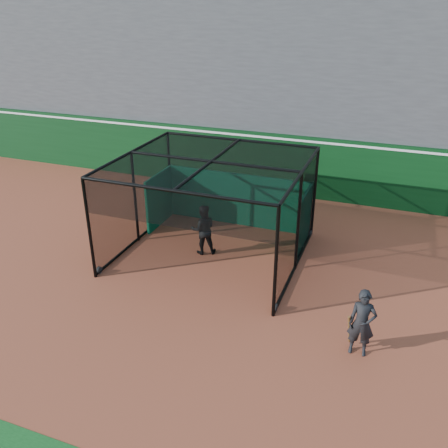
% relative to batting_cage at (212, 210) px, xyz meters
% --- Properties ---
extents(ground, '(120.00, 120.00, 0.00)m').
position_rel_batting_cage_xyz_m(ground, '(0.40, -2.59, -1.53)').
color(ground, '#99452C').
rests_on(ground, ground).
extents(outfield_wall, '(50.00, 0.50, 2.50)m').
position_rel_batting_cage_xyz_m(outfield_wall, '(0.40, 5.91, -0.24)').
color(outfield_wall, '#093412').
rests_on(outfield_wall, ground).
extents(grandstand, '(50.00, 7.85, 8.95)m').
position_rel_batting_cage_xyz_m(grandstand, '(0.40, 9.68, 2.95)').
color(grandstand, '#4C4C4F').
rests_on(grandstand, ground).
extents(batting_cage, '(5.44, 5.09, 3.06)m').
position_rel_batting_cage_xyz_m(batting_cage, '(0.00, 0.00, 0.00)').
color(batting_cage, black).
rests_on(batting_cage, ground).
extents(batter, '(0.98, 0.91, 1.62)m').
position_rel_batting_cage_xyz_m(batter, '(-0.29, -0.03, -0.71)').
color(batter, black).
rests_on(batter, ground).
extents(on_deck_player, '(0.63, 0.43, 1.65)m').
position_rel_batting_cage_xyz_m(on_deck_player, '(4.86, -3.19, -0.70)').
color(on_deck_player, black).
rests_on(on_deck_player, ground).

